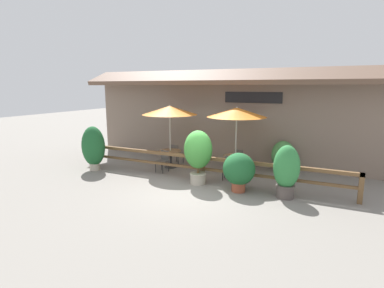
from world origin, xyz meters
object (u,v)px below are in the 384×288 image
chair_near_streetside (163,160)px  potted_plant_broad_leaf (239,170)px  dining_table_near (170,154)px  chair_middle_streetside (229,166)px  patio_umbrella_middle (237,112)px  potted_plant_small_flowering (286,170)px  potted_plant_corner_fern (93,147)px  patio_umbrella_near (170,110)px  potted_plant_entrance_palm (198,152)px  dining_table_middle (235,160)px  chair_near_wallside (177,153)px  potted_plant_tall_tropical (283,156)px  chair_middle_wallside (240,158)px

chair_near_streetside → potted_plant_broad_leaf: (3.49, -0.98, 0.24)m
dining_table_near → chair_middle_streetside: 2.89m
chair_near_streetside → patio_umbrella_middle: patio_umbrella_middle is taller
potted_plant_small_flowering → potted_plant_corner_fern: bearing=-178.9°
patio_umbrella_near → patio_umbrella_middle: same height
patio_umbrella_middle → potted_plant_small_flowering: (2.20, -1.83, -1.59)m
dining_table_near → potted_plant_corner_fern: bearing=-146.6°
patio_umbrella_near → potted_plant_entrance_palm: bearing=-37.6°
dining_table_middle → chair_near_wallside: bearing=170.3°
dining_table_middle → potted_plant_tall_tropical: potted_plant_tall_tropical is taller
chair_middle_wallside → dining_table_middle: bearing=102.3°
chair_near_streetside → potted_plant_small_flowering: (4.99, -0.89, 0.39)m
patio_umbrella_near → chair_near_streetside: patio_umbrella_near is taller
potted_plant_entrance_palm → potted_plant_broad_leaf: size_ratio=1.48×
potted_plant_tall_tropical → potted_plant_small_flowering: bearing=-79.6°
chair_middle_streetside → chair_middle_wallside: 1.51m
chair_near_wallside → potted_plant_small_flowering: 5.65m
potted_plant_broad_leaf → potted_plant_small_flowering: size_ratio=0.78×
potted_plant_entrance_palm → patio_umbrella_near: bearing=142.4°
chair_middle_wallside → potted_plant_entrance_palm: (-0.81, -2.52, 0.67)m
chair_middle_wallside → potted_plant_broad_leaf: (0.74, -2.67, 0.24)m
chair_near_streetside → potted_plant_corner_fern: 2.95m
patio_umbrella_middle → chair_middle_wallside: size_ratio=3.08×
dining_table_near → potted_plant_entrance_palm: (2.00, -1.54, 0.57)m
chair_near_streetside → patio_umbrella_middle: bearing=27.7°
dining_table_near → potted_plant_tall_tropical: bearing=16.2°
potted_plant_entrance_palm → potted_plant_broad_leaf: 1.61m
dining_table_middle → potted_plant_broad_leaf: bearing=-69.7°
potted_plant_entrance_palm → potted_plant_small_flowering: 3.06m
chair_near_streetside → potted_plant_broad_leaf: size_ratio=0.67×
potted_plant_broad_leaf → potted_plant_small_flowering: potted_plant_small_flowering is taller
chair_middle_streetside → potted_plant_tall_tropical: potted_plant_tall_tropical is taller
patio_umbrella_middle → potted_plant_corner_fern: patio_umbrella_middle is taller
dining_table_near → potted_plant_entrance_palm: size_ratio=0.50×
patio_umbrella_near → potted_plant_corner_fern: 3.52m
potted_plant_entrance_palm → chair_near_wallside: bearing=132.7°
potted_plant_corner_fern → dining_table_near: bearing=33.4°
chair_middle_streetside → chair_near_streetside: bearing=175.3°
potted_plant_broad_leaf → chair_near_streetside: bearing=164.4°
patio_umbrella_middle → potted_plant_broad_leaf: bearing=-69.7°
potted_plant_broad_leaf → patio_umbrella_near: bearing=154.5°
chair_near_wallside → potted_plant_corner_fern: bearing=53.9°
chair_near_wallside → dining_table_near: bearing=106.8°
potted_plant_corner_fern → chair_middle_wallside: bearing=26.5°
chair_middle_streetside → potted_plant_broad_leaf: (0.72, -1.16, 0.24)m
patio_umbrella_near → potted_plant_broad_leaf: bearing=-25.5°
dining_table_near → potted_plant_small_flowering: bearing=-17.7°
potted_plant_corner_fern → chair_near_streetside: bearing=20.8°
chair_middle_streetside → potted_plant_tall_tropical: (1.68, 1.85, 0.18)m
dining_table_middle → potted_plant_tall_tropical: 1.99m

